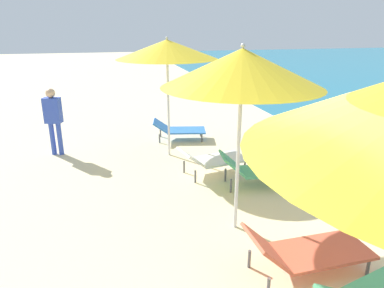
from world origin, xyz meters
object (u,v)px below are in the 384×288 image
Objects in this scene: umbrella_second at (242,68)px; person_walking_near at (53,116)px; lounger_second_inland at (305,250)px; lounger_farthest_shoreside at (179,129)px; lounger_second_shoreside at (261,169)px; lounger_farthest_inland at (212,159)px; umbrella_farthest at (167,49)px.

umbrella_second reaches higher than person_walking_near.
lounger_second_inland is 1.07× the size of lounger_farthest_shoreside.
lounger_second_shoreside is 1.03m from lounger_farthest_inland.
umbrella_farthest reaches higher than lounger_farthest_shoreside.
lounger_second_shoreside is 1.06× the size of lounger_second_inland.
umbrella_second is at bearing 109.93° from lounger_second_inland.
lounger_second_inland is at bearing -94.87° from lounger_second_shoreside.
umbrella_second is 1.62× the size of lounger_second_shoreside.
lounger_second_shoreside is at bearing -57.76° from lounger_farthest_inland.
lounger_second_shoreside reaches higher than lounger_second_inland.
umbrella_farthest is 1.71× the size of person_walking_near.
umbrella_farthest is (-0.82, 4.42, 2.06)m from lounger_second_inland.
lounger_second_inland is (-0.53, -2.40, -0.02)m from lounger_second_shoreside.
umbrella_second is at bearing -83.32° from umbrella_farthest.
lounger_second_shoreside reaches higher than lounger_farthest_shoreside.
umbrella_farthest is at bearing 99.69° from lounger_second_inland.
lounger_second_shoreside is 3.18m from umbrella_farthest.
umbrella_farthest is 2.98m from person_walking_near.
person_walking_near reaches higher than lounger_second_inland.
person_walking_near reaches higher than lounger_farthest_inland.
lounger_second_shoreside is 0.62× the size of umbrella_farthest.
umbrella_second reaches higher than lounger_second_shoreside.
lounger_farthest_shoreside is 0.99× the size of lounger_farthest_inland.
umbrella_farthest is at bearing -100.77° from lounger_farthest_shoreside.
lounger_farthest_inland is 3.76m from person_walking_near.
lounger_second_shoreside is 2.46m from lounger_second_inland.
lounger_second_inland reaches higher than lounger_farthest_inland.
lounger_second_shoreside is 1.12× the size of lounger_farthest_inland.
umbrella_second is 1.72× the size of person_walking_near.
umbrella_second is 2.86m from lounger_farthest_inland.
lounger_second_inland reaches higher than lounger_farthest_shoreside.
lounger_second_inland is at bearing -97.51° from lounger_farthest_inland.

